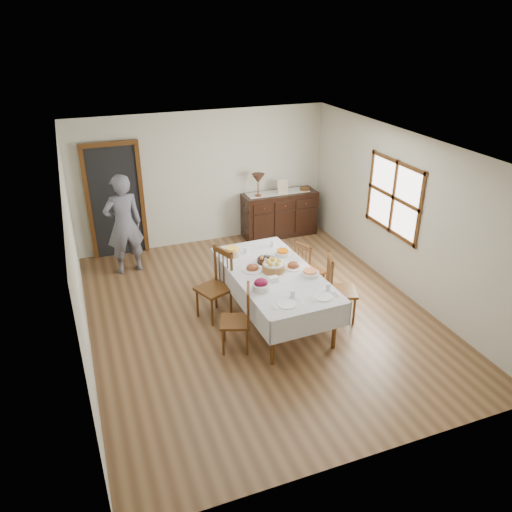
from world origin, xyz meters
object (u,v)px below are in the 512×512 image
object	(u,v)px
dining_table	(274,278)
chair_right_near	(338,288)
chair_right_far	(308,269)
chair_left_far	(216,284)
chair_left_near	(239,318)
person	(123,221)
table_lamp	(258,179)
sideboard	(279,214)

from	to	relation	value
dining_table	chair_right_near	world-z (taller)	chair_right_near
chair_right_far	chair_left_far	bearing A→B (deg)	75.26
chair_left_near	chair_right_near	size ratio (longest dim) A/B	0.92
chair_right_far	person	size ratio (longest dim) A/B	0.50
dining_table	chair_left_near	bearing A→B (deg)	-146.99
chair_left_far	chair_right_near	distance (m)	1.82
person	chair_left_far	bearing A→B (deg)	109.08
table_lamp	dining_table	bearing A→B (deg)	-106.55
chair_left_near	table_lamp	size ratio (longest dim) A/B	2.08
dining_table	table_lamp	world-z (taller)	table_lamp
chair_left_near	table_lamp	world-z (taller)	table_lamp
dining_table	sideboard	distance (m)	3.24
chair_right_near	chair_left_far	bearing A→B (deg)	87.00
person	table_lamp	distance (m)	2.76
chair_left_near	table_lamp	bearing A→B (deg)	175.21
sideboard	chair_left_near	bearing A→B (deg)	-121.04
sideboard	table_lamp	world-z (taller)	table_lamp
chair_left_near	table_lamp	xyz separation A→B (m)	(1.58, 3.40, 0.79)
dining_table	chair_right_far	world-z (taller)	chair_right_far
chair_right_near	table_lamp	distance (m)	3.30
dining_table	table_lamp	xyz separation A→B (m)	(0.86, 2.90, 0.57)
chair_left_far	sideboard	distance (m)	3.30
chair_left_far	chair_right_near	world-z (taller)	chair_left_far
chair_right_far	person	world-z (taller)	person
chair_left_near	chair_right_far	xyz separation A→B (m)	(1.50, 0.96, 0.00)
person	dining_table	bearing A→B (deg)	118.25
chair_left_near	chair_right_far	bearing A→B (deg)	142.76
dining_table	sideboard	xyz separation A→B (m)	(1.35, 2.93, -0.24)
dining_table	chair_right_far	bearing A→B (deg)	27.98
chair_right_far	sideboard	bearing A→B (deg)	-29.53
chair_left_near	chair_left_far	distance (m)	0.91
chair_right_near	person	world-z (taller)	person
person	chair_left_near	bearing A→B (deg)	101.71
person	chair_right_far	bearing A→B (deg)	134.26
dining_table	chair_right_near	bearing A→B (deg)	-21.15
dining_table	chair_left_far	world-z (taller)	chair_left_far
dining_table	chair_right_near	xyz separation A→B (m)	(0.91, -0.31, -0.18)
chair_right_near	sideboard	size ratio (longest dim) A/B	0.68
chair_left_far	sideboard	world-z (taller)	chair_left_far
chair_right_near	chair_right_far	xyz separation A→B (m)	(-0.13, 0.77, -0.04)
chair_left_far	chair_right_far	size ratio (longest dim) A/B	1.11
chair_left_far	sideboard	xyz separation A→B (m)	(2.11, 2.53, -0.08)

